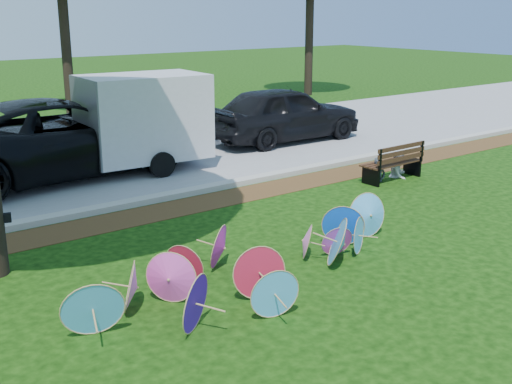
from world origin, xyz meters
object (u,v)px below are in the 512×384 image
person_right (400,152)px  cargo_trailer (144,117)px  black_van (61,138)px  parasol_pile (259,259)px  dark_pickup (284,114)px  person_left (379,159)px  park_bench (391,162)px

person_right → cargo_trailer: bearing=117.1°
black_van → person_right: 7.89m
parasol_pile → black_van: black_van is taller
parasol_pile → black_van: 7.68m
cargo_trailer → person_right: (4.36, -4.20, -0.70)m
dark_pickup → person_left: dark_pickup is taller
black_van → cargo_trailer: 1.99m
cargo_trailer → person_left: 5.63m
cargo_trailer → park_bench: cargo_trailer is taller
black_van → person_left: (5.50, -4.87, -0.37)m
black_van → parasol_pile: bearing=174.9°
cargo_trailer → park_bench: size_ratio=1.76×
person_right → dark_pickup: bearing=64.9°
park_bench → person_right: bearing=6.8°
cargo_trailer → dark_pickup: bearing=11.5°
dark_pickup → park_bench: dark_pickup is taller
black_van → park_bench: bearing=-134.8°
dark_pickup → person_left: size_ratio=4.54×
park_bench → person_left: (-0.35, 0.05, 0.11)m
dark_pickup → person_left: bearing=166.9°
cargo_trailer → parasol_pile: bearing=-101.1°
parasol_pile → black_van: (0.05, 7.66, 0.55)m
park_bench → person_left: 0.37m
person_left → cargo_trailer: bearing=135.8°
parasol_pile → person_right: (6.24, 2.80, 0.24)m
parasol_pile → black_van: bearing=89.7°
dark_pickup → person_left: 5.01m
dark_pickup → cargo_trailer: size_ratio=1.69×
dark_pickup → park_bench: 5.00m
person_left → person_right: bearing=4.7°
black_van → cargo_trailer: bearing=-114.7°
person_right → black_van: bearing=122.9°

